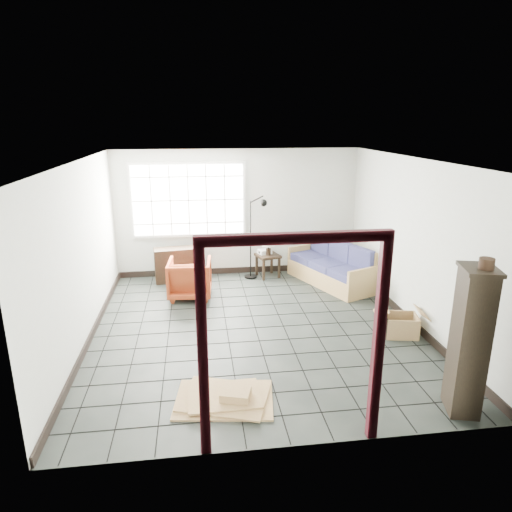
{
  "coord_description": "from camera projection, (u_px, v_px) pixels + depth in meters",
  "views": [
    {
      "loc": [
        -0.86,
        -6.51,
        3.15
      ],
      "look_at": [
        0.05,
        0.3,
        1.09
      ],
      "focal_mm": 32.0,
      "sensor_mm": 36.0,
      "label": 1
    }
  ],
  "objects": [
    {
      "name": "ground",
      "position": [
        255.0,
        328.0,
        7.19
      ],
      "size": [
        5.5,
        5.5,
        0.0
      ],
      "primitive_type": "plane",
      "color": "black",
      "rests_on": "ground"
    },
    {
      "name": "room_shell",
      "position": [
        255.0,
        223.0,
        6.74
      ],
      "size": [
        5.02,
        5.52,
        2.61
      ],
      "color": "#B7BBB4",
      "rests_on": "ground"
    },
    {
      "name": "window_panel",
      "position": [
        188.0,
        200.0,
        9.17
      ],
      "size": [
        2.32,
        0.08,
        1.52
      ],
      "color": "silver",
      "rests_on": "ground"
    },
    {
      "name": "doorway_trim",
      "position": [
        294.0,
        318.0,
        4.23
      ],
      "size": [
        1.8,
        0.08,
        2.2
      ],
      "color": "#350C13",
      "rests_on": "ground"
    },
    {
      "name": "futon_sofa",
      "position": [
        332.0,
        269.0,
        9.07
      ],
      "size": [
        1.41,
        2.05,
        0.85
      ],
      "rotation": [
        0.0,
        0.0,
        0.4
      ],
      "color": "#A88A4C",
      "rests_on": "ground"
    },
    {
      "name": "armchair",
      "position": [
        190.0,
        276.0,
        8.35
      ],
      "size": [
        0.82,
        0.77,
        0.79
      ],
      "primitive_type": "imported",
      "rotation": [
        0.0,
        0.0,
        3.07
      ],
      "color": "brown",
      "rests_on": "ground"
    },
    {
      "name": "side_table",
      "position": [
        268.0,
        258.0,
        9.43
      ],
      "size": [
        0.54,
        0.54,
        0.48
      ],
      "rotation": [
        0.0,
        0.0,
        0.29
      ],
      "color": "black",
      "rests_on": "ground"
    },
    {
      "name": "table_lamp",
      "position": [
        268.0,
        242.0,
        9.27
      ],
      "size": [
        0.29,
        0.29,
        0.41
      ],
      "rotation": [
        0.0,
        0.0,
        -0.08
      ],
      "color": "black",
      "rests_on": "side_table"
    },
    {
      "name": "projector",
      "position": [
        265.0,
        252.0,
        9.45
      ],
      "size": [
        0.3,
        0.26,
        0.09
      ],
      "rotation": [
        0.0,
        0.0,
        0.31
      ],
      "color": "silver",
      "rests_on": "side_table"
    },
    {
      "name": "floor_lamp",
      "position": [
        257.0,
        235.0,
        9.22
      ],
      "size": [
        0.48,
        0.3,
        1.71
      ],
      "rotation": [
        0.0,
        0.0,
        0.11
      ],
      "color": "black",
      "rests_on": "ground"
    },
    {
      "name": "console_shelf",
      "position": [
        177.0,
        264.0,
        9.21
      ],
      "size": [
        0.92,
        0.46,
        0.69
      ],
      "rotation": [
        0.0,
        0.0,
        0.13
      ],
      "color": "black",
      "rests_on": "ground"
    },
    {
      "name": "tall_shelf",
      "position": [
        470.0,
        341.0,
        4.92
      ],
      "size": [
        0.46,
        0.54,
        1.69
      ],
      "rotation": [
        0.0,
        0.0,
        -0.26
      ],
      "color": "black",
      "rests_on": "ground"
    },
    {
      "name": "pot",
      "position": [
        487.0,
        264.0,
        4.62
      ],
      "size": [
        0.18,
        0.18,
        0.11
      ],
      "rotation": [
        0.0,
        0.0,
        -0.18
      ],
      "color": "black",
      "rests_on": "tall_shelf"
    },
    {
      "name": "open_box",
      "position": [
        400.0,
        325.0,
        6.91
      ],
      "size": [
        0.84,
        0.52,
        0.44
      ],
      "rotation": [
        0.0,
        0.0,
        -0.2
      ],
      "color": "#A1884D",
      "rests_on": "ground"
    },
    {
      "name": "cardboard_pile",
      "position": [
        226.0,
        397.0,
        5.31
      ],
      "size": [
        1.22,
        1.01,
        0.16
      ],
      "rotation": [
        0.0,
        0.0,
        -0.19
      ],
      "color": "#A1884D",
      "rests_on": "ground"
    }
  ]
}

